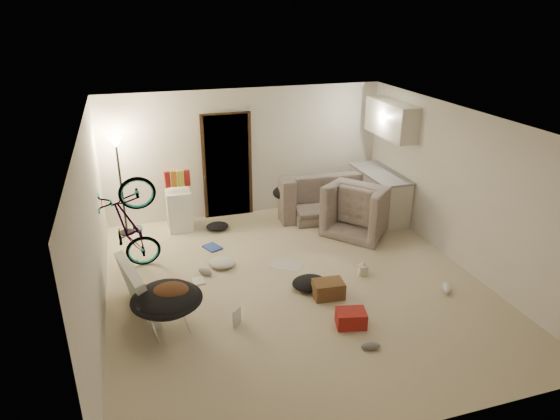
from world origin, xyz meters
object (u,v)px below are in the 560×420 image
object	(u,v)px
juicer	(363,269)
floor_lamp	(119,166)
drink_case_b	(351,318)
saucer_chair	(167,305)
bicycle	(133,246)
sofa	(331,197)
armchair	(363,212)
drink_case_a	(328,289)
tv_box	(137,289)
kitchen_counter	(379,195)
mini_fridge	(179,210)

from	to	relation	value
juicer	floor_lamp	bearing A→B (deg)	142.41
drink_case_b	juicer	size ratio (longest dim) A/B	1.63
saucer_chair	floor_lamp	bearing A→B (deg)	97.96
bicycle	sofa	bearing A→B (deg)	-73.82
armchair	juicer	bearing A→B (deg)	114.32
armchair	drink_case_b	size ratio (longest dim) A/B	2.85
saucer_chair	drink_case_a	xyz separation A→B (m)	(2.29, 0.13, -0.26)
saucer_chair	tv_box	distance (m)	0.66
kitchen_counter	mini_fridge	xyz separation A→B (m)	(-3.85, 0.55, -0.06)
bicycle	saucer_chair	distance (m)	1.83
sofa	bicycle	distance (m)	4.11
sofa	mini_fridge	size ratio (longest dim) A/B	2.97
floor_lamp	sofa	size ratio (longest dim) A/B	0.80
armchair	drink_case_b	distance (m)	3.12
kitchen_counter	drink_case_a	bearing A→B (deg)	-130.01
drink_case_a	drink_case_b	world-z (taller)	drink_case_a
kitchen_counter	bicycle	bearing A→B (deg)	-170.09
drink_case_b	bicycle	bearing A→B (deg)	150.66
floor_lamp	tv_box	bearing A→B (deg)	-87.89
floor_lamp	juicer	distance (m)	4.59
armchair	saucer_chair	size ratio (longest dim) A/B	1.20
kitchen_counter	juicer	world-z (taller)	kitchen_counter
kitchen_counter	saucer_chair	size ratio (longest dim) A/B	1.64
floor_lamp	armchair	distance (m)	4.50
bicycle	drink_case_b	size ratio (longest dim) A/B	4.22
kitchen_counter	saucer_chair	distance (m)	5.10
sofa	drink_case_b	xyz separation A→B (m)	(-1.25, -3.68, -0.22)
kitchen_counter	armchair	distance (m)	0.77
armchair	bicycle	xyz separation A→B (m)	(-4.15, -0.33, 0.07)
bicycle	drink_case_a	distance (m)	3.14
drink_case_a	mini_fridge	bearing A→B (deg)	125.22
kitchen_counter	mini_fridge	world-z (taller)	kitchen_counter
floor_lamp	armchair	bearing A→B (deg)	-15.13
drink_case_b	kitchen_counter	bearing A→B (deg)	70.10
sofa	tv_box	bearing A→B (deg)	35.62
drink_case_b	drink_case_a	bearing A→B (deg)	104.00
sofa	armchair	xyz separation A→B (m)	(0.24, -0.95, 0.03)
drink_case_a	armchair	bearing A→B (deg)	57.93
kitchen_counter	armchair	bearing A→B (deg)	-139.52
bicycle	drink_case_b	distance (m)	3.60
mini_fridge	tv_box	distance (m)	2.75
drink_case_a	juicer	size ratio (longest dim) A/B	1.84
armchair	drink_case_a	world-z (taller)	armchair
bicycle	saucer_chair	size ratio (longest dim) A/B	1.78
sofa	juicer	size ratio (longest dim) A/B	9.57
bicycle	drink_case_a	xyz separation A→B (m)	(2.64, -1.66, -0.30)
armchair	floor_lamp	bearing A→B (deg)	34.52
floor_lamp	saucer_chair	xyz separation A→B (m)	(0.46, -3.27, -0.92)
kitchen_counter	saucer_chair	world-z (taller)	kitchen_counter
tv_box	drink_case_a	distance (m)	2.69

